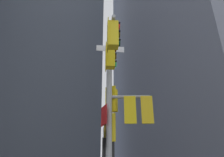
% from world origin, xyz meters
% --- Properties ---
extents(building_mid_block, '(15.88, 15.88, 51.96)m').
position_xyz_m(building_mid_block, '(-3.49, 21.93, 25.98)').
color(building_mid_block, '#4C5460').
rests_on(building_mid_block, ground).
extents(signal_pole_assembly, '(2.65, 3.18, 8.68)m').
position_xyz_m(signal_pole_assembly, '(0.14, -0.34, 4.81)').
color(signal_pole_assembly, '#9EA0A3').
rests_on(signal_pole_assembly, ground).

